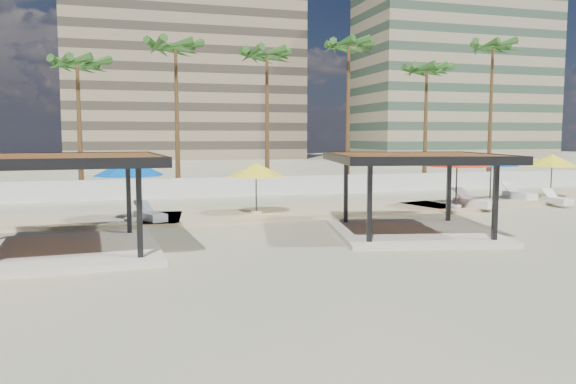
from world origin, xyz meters
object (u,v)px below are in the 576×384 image
object	(u,v)px
umbrella_c	(457,159)
lounger_c	(557,200)
lounger_d	(519,195)
pavilion_central	(414,187)
pavilion_west	(60,195)
lounger_a	(150,216)
lounger_b	(474,202)

from	to	relation	value
umbrella_c	lounger_c	bearing A→B (deg)	0.40
lounger_c	lounger_d	distance (m)	2.66
pavilion_central	lounger_d	bearing A→B (deg)	47.55
pavilion_west	lounger_a	xyz separation A→B (m)	(3.04, 5.51, -1.53)
lounger_c	lounger_b	bearing A→B (deg)	95.26
umbrella_c	lounger_d	world-z (taller)	umbrella_c
lounger_a	lounger_b	size ratio (longest dim) A/B	0.86
lounger_a	lounger_c	size ratio (longest dim) A/B	1.09
lounger_b	lounger_d	distance (m)	5.51
pavilion_central	pavilion_west	distance (m)	12.62
lounger_a	pavilion_west	bearing A→B (deg)	129.10
pavilion_central	umbrella_c	xyz separation A→B (m)	(5.48, 5.52, 0.78)
pavilion_central	lounger_c	bearing A→B (deg)	37.18
lounger_c	lounger_d	world-z (taller)	lounger_d
pavilion_west	lounger_d	xyz separation A→B (m)	(24.04, 8.16, -1.51)
pavilion_central	pavilion_west	xyz separation A→B (m)	(-12.62, 0.05, 0.04)
pavilion_west	lounger_a	size ratio (longest dim) A/B	3.06
pavilion_central	lounger_b	bearing A→B (deg)	52.09
lounger_a	umbrella_c	bearing A→B (deg)	-112.22
umbrella_c	lounger_a	xyz separation A→B (m)	(-15.07, 0.04, -2.27)
pavilion_west	lounger_b	bearing A→B (deg)	12.80
lounger_a	lounger_d	distance (m)	21.17
pavilion_central	lounger_b	size ratio (longest dim) A/B	2.87
lounger_a	lounger_c	world-z (taller)	lounger_a
lounger_d	lounger_c	bearing A→B (deg)	-172.70
pavilion_central	lounger_c	size ratio (longest dim) A/B	3.67
umbrella_c	lounger_b	xyz separation A→B (m)	(1.10, 0.05, -2.24)
pavilion_west	lounger_a	distance (m)	6.48
pavilion_west	lounger_b	distance (m)	20.04
pavilion_west	umbrella_c	distance (m)	18.93
lounger_a	lounger_d	world-z (taller)	lounger_d
umbrella_c	lounger_b	distance (m)	2.50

